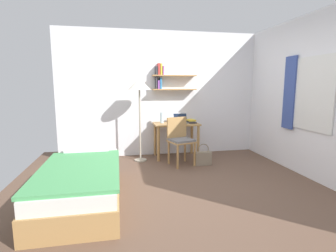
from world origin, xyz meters
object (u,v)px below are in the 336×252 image
Objects in this scene: standing_lamp at (139,88)px; book_stack at (191,121)px; handbag at (203,158)px; water_bottle at (162,118)px; laptop at (181,120)px; desk at (176,130)px; bed at (82,182)px; desk_chair at (180,138)px.

book_stack is (1.06, 0.10, -0.69)m from standing_lamp.
handbag is (1.13, -0.51, -1.30)m from standing_lamp.
water_bottle is 0.61m from book_stack.
standing_lamp is 1.80m from handbag.
water_bottle reaches higher than laptop.
laptop reaches higher than desk.
handbag is at bearing 29.30° from bed.
laptop reaches higher than desk_chair.
desk_chair is (-0.04, -0.50, -0.07)m from desk.
book_stack is at bearing 96.59° from handbag.
water_bottle is 1.19m from handbag.
desk is 0.36m from book_stack.
laptop reaches higher than handbag.
water_bottle is at bearing 113.38° from desk_chair.
desk_chair is 4.00× the size of water_bottle.
handbag is at bearing -59.33° from desk.
bed is 2.07m from desk_chair.
book_stack is at bearing -21.52° from laptop.
desk is at bearing -14.22° from water_bottle.
desk is 0.51m from desk_chair.
desk is 2.23× the size of handbag.
desk is 4.10× the size of water_bottle.
desk_chair is at bearing -104.59° from laptop.
desk is at bearing 47.04° from bed.
desk_chair is 1.24m from standing_lamp.
laptop is (0.14, 0.54, 0.27)m from desk_chair.
water_bottle is (-0.25, 0.57, 0.33)m from desk_chair.
standing_lamp reaches higher than laptop.
standing_lamp reaches higher than bed.
handbag is (0.07, -0.60, -0.61)m from book_stack.
standing_lamp reaches higher than desk_chair.
desk reaches higher than handbag.
desk_chair is 2.85× the size of laptop.
laptop is 0.76× the size of handbag.
water_bottle is (-0.29, 0.07, 0.26)m from desk.
laptop is at bearing 11.58° from standing_lamp.
standing_lamp is 0.80m from water_bottle.
water_bottle is (0.47, 0.20, -0.62)m from standing_lamp.
bed is 8.80× the size of water_bottle.
desk_chair reaches higher than bed.
standing_lamp is (0.90, 1.64, 1.20)m from bed.
desk is 0.56× the size of standing_lamp.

